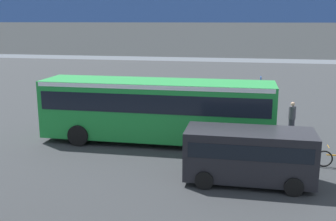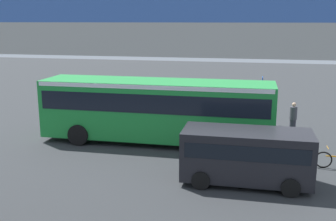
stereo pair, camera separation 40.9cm
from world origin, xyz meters
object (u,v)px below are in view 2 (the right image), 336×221
city_bus (156,106)px  pedestrian (293,119)px  parked_van (246,153)px  traffic_sign (262,92)px

city_bus → pedestrian: 7.50m
city_bus → parked_van: size_ratio=2.40×
pedestrian → traffic_sign: bearing=-53.7°
city_bus → parked_van: city_bus is taller
city_bus → pedestrian: bearing=-157.8°
pedestrian → traffic_sign: traffic_sign is taller
city_bus → parked_van: bearing=136.3°
traffic_sign → parked_van: bearing=85.8°
city_bus → traffic_sign: bearing=-136.0°
pedestrian → traffic_sign: size_ratio=0.64×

